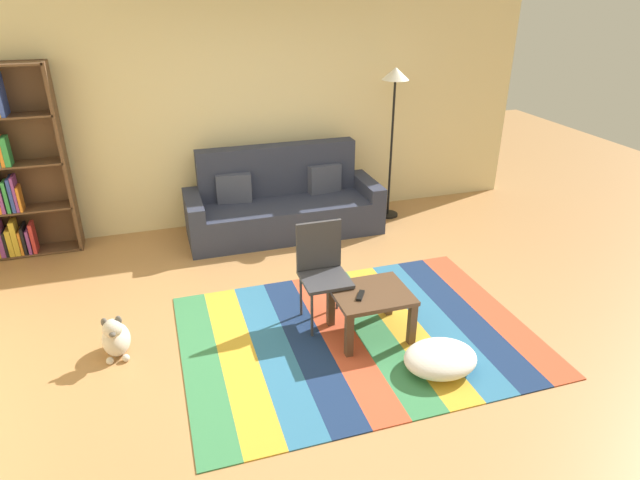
# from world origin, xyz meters

# --- Properties ---
(ground_plane) EXTENTS (14.00, 14.00, 0.00)m
(ground_plane) POSITION_xyz_m (0.00, 0.00, 0.00)
(ground_plane) COLOR #B27F4C
(back_wall) EXTENTS (6.80, 0.10, 2.70)m
(back_wall) POSITION_xyz_m (0.00, 2.55, 1.35)
(back_wall) COLOR beige
(back_wall) RESTS_ON ground_plane
(rug) EXTENTS (2.92, 2.13, 0.01)m
(rug) POSITION_xyz_m (0.20, -0.26, 0.01)
(rug) COLOR #387F4C
(rug) RESTS_ON ground_plane
(couch) EXTENTS (2.26, 0.80, 1.00)m
(couch) POSITION_xyz_m (0.13, 2.02, 0.34)
(couch) COLOR #2D3347
(couch) RESTS_ON ground_plane
(bookshelf) EXTENTS (0.90, 0.28, 2.03)m
(bookshelf) POSITION_xyz_m (-2.72, 2.30, 1.00)
(bookshelf) COLOR brown
(bookshelf) RESTS_ON ground_plane
(coffee_table) EXTENTS (0.63, 0.54, 0.41)m
(coffee_table) POSITION_xyz_m (0.31, -0.28, 0.34)
(coffee_table) COLOR #513826
(coffee_table) RESTS_ON rug
(pouf) EXTENTS (0.58, 0.47, 0.20)m
(pouf) POSITION_xyz_m (0.65, -0.89, 0.11)
(pouf) COLOR white
(pouf) RESTS_ON rug
(dog) EXTENTS (0.22, 0.35, 0.40)m
(dog) POSITION_xyz_m (-1.74, 0.08, 0.16)
(dog) COLOR beige
(dog) RESTS_ON ground_plane
(standing_lamp) EXTENTS (0.32, 0.32, 1.84)m
(standing_lamp) POSITION_xyz_m (1.52, 2.08, 1.54)
(standing_lamp) COLOR black
(standing_lamp) RESTS_ON ground_plane
(tv_remote) EXTENTS (0.12, 0.15, 0.02)m
(tv_remote) POSITION_xyz_m (0.20, -0.32, 0.43)
(tv_remote) COLOR black
(tv_remote) RESTS_ON coffee_table
(folding_chair) EXTENTS (0.40, 0.40, 0.90)m
(folding_chair) POSITION_xyz_m (0.00, 0.09, 0.53)
(folding_chair) COLOR #38383D
(folding_chair) RESTS_ON ground_plane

